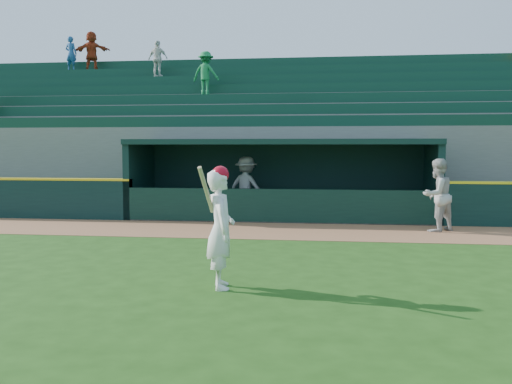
% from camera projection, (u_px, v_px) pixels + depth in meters
% --- Properties ---
extents(ground, '(120.00, 120.00, 0.00)m').
position_uv_depth(ground, '(244.00, 270.00, 10.32)').
color(ground, '#1D4310').
rests_on(ground, ground).
extents(warning_track, '(40.00, 3.00, 0.01)m').
position_uv_depth(warning_track, '(272.00, 231.00, 15.16)').
color(warning_track, '#8F5B39').
rests_on(warning_track, ground).
extents(dugout_player_front, '(1.19, 1.15, 1.92)m').
position_uv_depth(dugout_player_front, '(437.00, 195.00, 14.97)').
color(dugout_player_front, '#ACACA6').
rests_on(dugout_player_front, ground).
extents(dugout_player_inside, '(1.41, 1.09, 1.92)m').
position_uv_depth(dugout_player_inside, '(246.00, 187.00, 18.05)').
color(dugout_player_inside, '#969692').
rests_on(dugout_player_inside, ground).
extents(dugout, '(9.40, 2.80, 2.46)m').
position_uv_depth(dugout, '(283.00, 174.00, 18.12)').
color(dugout, slate).
rests_on(dugout, ground).
extents(stands, '(34.50, 6.30, 7.16)m').
position_uv_depth(stands, '(292.00, 143.00, 22.55)').
color(stands, slate).
rests_on(stands, ground).
extents(batter_at_plate, '(0.62, 0.87, 1.96)m').
position_uv_depth(batter_at_plate, '(221.00, 227.00, 8.98)').
color(batter_at_plate, white).
rests_on(batter_at_plate, ground).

